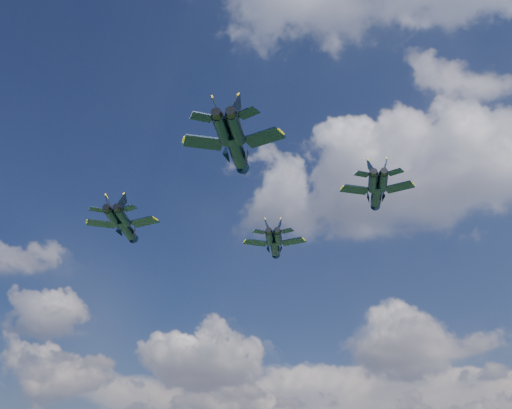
% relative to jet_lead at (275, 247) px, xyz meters
% --- Properties ---
extents(jet_lead, '(9.91, 13.74, 3.25)m').
position_rel_jet_lead_xyz_m(jet_lead, '(0.00, 0.00, 0.00)').
color(jet_lead, black).
extents(jet_left, '(10.28, 14.17, 3.35)m').
position_rel_jet_lead_xyz_m(jet_left, '(-14.07, -22.76, -3.01)').
color(jet_left, black).
extents(jet_right, '(10.04, 13.74, 3.24)m').
position_rel_jet_lead_xyz_m(jet_right, '(21.02, -10.99, 0.28)').
color(jet_right, black).
extents(jet_slot, '(11.87, 16.13, 3.80)m').
position_rel_jet_lead_xyz_m(jet_slot, '(9.99, -33.66, -1.65)').
color(jet_slot, black).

